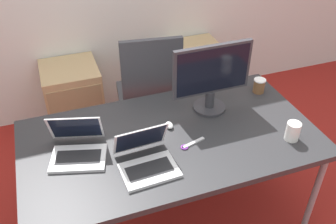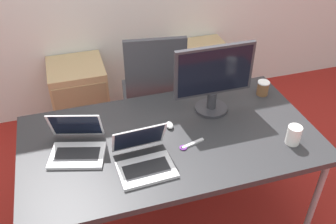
# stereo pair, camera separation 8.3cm
# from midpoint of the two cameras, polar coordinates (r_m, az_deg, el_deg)

# --- Properties ---
(ground_plane) EXTENTS (14.00, 14.00, 0.00)m
(ground_plane) POSITION_cam_midpoint_polar(r_m,az_deg,el_deg) (2.77, -0.55, -15.55)
(ground_plane) COLOR maroon
(desk) EXTENTS (1.76, 0.95, 0.74)m
(desk) POSITION_cam_midpoint_polar(r_m,az_deg,el_deg) (2.27, -0.65, -4.62)
(desk) COLOR #28282B
(desk) RESTS_ON ground_plane
(office_chair) EXTENTS (0.56, 0.59, 1.09)m
(office_chair) POSITION_cam_midpoint_polar(r_m,az_deg,el_deg) (3.07, -3.62, 0.97)
(office_chair) COLOR #232326
(office_chair) RESTS_ON ground_plane
(cabinet_left) EXTENTS (0.47, 0.48, 0.63)m
(cabinet_left) POSITION_cam_midpoint_polar(r_m,az_deg,el_deg) (3.43, -14.82, 1.92)
(cabinet_left) COLOR tan
(cabinet_left) RESTS_ON ground_plane
(cabinet_right) EXTENTS (0.47, 0.48, 0.63)m
(cabinet_right) POSITION_cam_midpoint_polar(r_m,az_deg,el_deg) (3.65, 3.50, 5.44)
(cabinet_right) COLOR tan
(cabinet_right) RESTS_ON ground_plane
(laptop_left) EXTENTS (0.35, 0.36, 0.22)m
(laptop_left) POSITION_cam_midpoint_polar(r_m,az_deg,el_deg) (2.17, -14.70, -5.31)
(laptop_left) COLOR silver
(laptop_left) RESTS_ON desk
(laptop_right) EXTENTS (0.31, 0.31, 0.21)m
(laptop_right) POSITION_cam_midpoint_polar(r_m,az_deg,el_deg) (2.03, -4.50, -7.25)
(laptop_right) COLOR silver
(laptop_right) RESTS_ON desk
(monitor) EXTENTS (0.51, 0.21, 0.46)m
(monitor) POSITION_cam_midpoint_polar(r_m,az_deg,el_deg) (2.35, 5.66, 5.35)
(monitor) COLOR #2D2D33
(monitor) RESTS_ON desk
(mouse) EXTENTS (0.04, 0.07, 0.03)m
(mouse) POSITION_cam_midpoint_polar(r_m,az_deg,el_deg) (2.30, -0.84, -2.04)
(mouse) COLOR silver
(mouse) RESTS_ON desk
(coffee_cup_white) EXTENTS (0.08, 0.08, 0.12)m
(coffee_cup_white) POSITION_cam_midpoint_polar(r_m,az_deg,el_deg) (2.29, 17.50, -2.83)
(coffee_cup_white) COLOR white
(coffee_cup_white) RESTS_ON desk
(coffee_cup_brown) EXTENTS (0.08, 0.08, 0.10)m
(coffee_cup_brown) POSITION_cam_midpoint_polar(r_m,az_deg,el_deg) (2.68, 12.84, 3.92)
(coffee_cup_brown) COLOR brown
(coffee_cup_brown) RESTS_ON desk
(scissors) EXTENTS (0.17, 0.07, 0.01)m
(scissors) POSITION_cam_midpoint_polar(r_m,az_deg,el_deg) (2.18, 2.36, -4.95)
(scissors) COLOR #B2B2B7
(scissors) RESTS_ON desk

